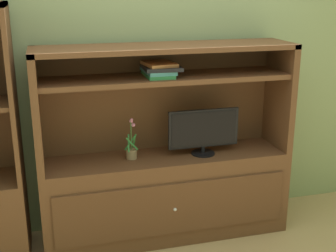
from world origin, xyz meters
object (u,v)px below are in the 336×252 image
(media_console, at_px, (166,176))
(magazine_stack, at_px, (159,69))
(potted_plant, at_px, (132,150))
(tv_monitor, at_px, (204,131))

(media_console, distance_m, magazine_stack, 0.84)
(potted_plant, bearing_deg, media_console, -0.83)
(media_console, xyz_separation_m, potted_plant, (-0.26, 0.00, 0.24))
(potted_plant, bearing_deg, tv_monitor, -5.25)
(media_console, relative_size, magazine_stack, 5.73)
(media_console, height_order, magazine_stack, media_console)
(tv_monitor, xyz_separation_m, potted_plant, (-0.55, 0.05, -0.12))
(tv_monitor, distance_m, magazine_stack, 0.58)
(media_console, distance_m, potted_plant, 0.36)
(media_console, xyz_separation_m, magazine_stack, (-0.05, -0.00, 0.84))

